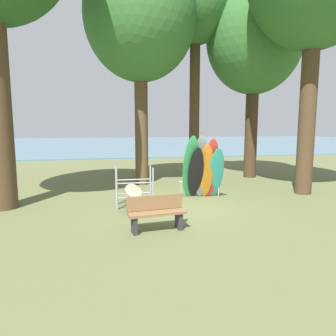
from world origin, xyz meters
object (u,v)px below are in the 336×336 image
(leaning_board_pile, at_px, (203,170))
(park_bench, at_px, (156,212))
(tree_far_right_back, at_px, (140,17))
(board_storage_rack, at_px, (133,192))
(tree_far_left_back, at_px, (254,39))
(tree_mid_behind, at_px, (196,6))

(leaning_board_pile, height_order, park_bench, leaning_board_pile)
(tree_far_right_back, distance_m, board_storage_rack, 7.37)
(tree_far_right_back, distance_m, leaning_board_pile, 6.86)
(tree_far_left_back, distance_m, board_storage_rack, 9.63)
(tree_mid_behind, distance_m, tree_far_left_back, 3.10)
(board_storage_rack, relative_size, park_bench, 1.46)
(tree_mid_behind, bearing_deg, leaning_board_pile, -101.57)
(tree_mid_behind, relative_size, park_bench, 6.84)
(tree_far_left_back, bearing_deg, tree_mid_behind, 175.01)
(leaning_board_pile, distance_m, board_storage_rack, 2.53)
(tree_far_left_back, bearing_deg, leaning_board_pile, -132.19)
(tree_far_right_back, bearing_deg, tree_mid_behind, 22.54)
(tree_mid_behind, distance_m, tree_far_right_back, 2.99)
(tree_far_left_back, bearing_deg, tree_far_right_back, -171.12)
(tree_far_right_back, bearing_deg, tree_far_left_back, 8.88)
(tree_far_left_back, relative_size, board_storage_rack, 4.30)
(leaning_board_pile, relative_size, board_storage_rack, 1.05)
(leaning_board_pile, xyz_separation_m, park_bench, (-2.05, -2.86, -0.56))
(tree_far_right_back, bearing_deg, board_storage_rack, -100.52)
(leaning_board_pile, relative_size, park_bench, 1.54)
(tree_mid_behind, xyz_separation_m, leaning_board_pile, (-0.87, -4.26, -6.81))
(tree_far_left_back, relative_size, park_bench, 6.30)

